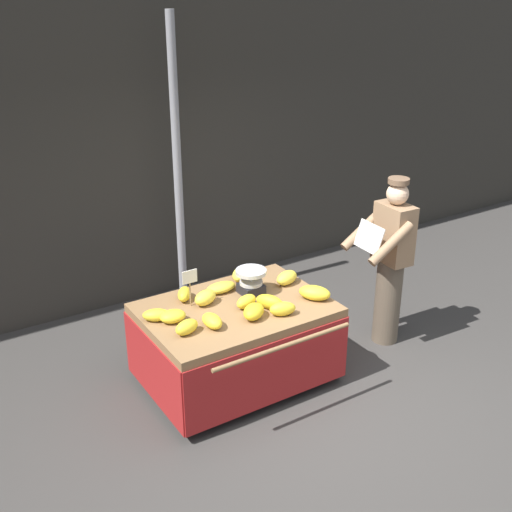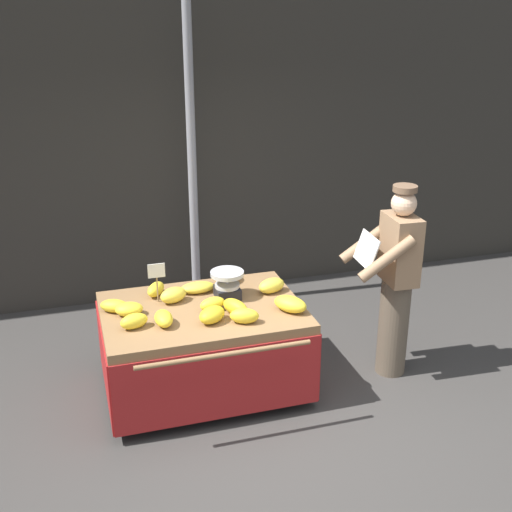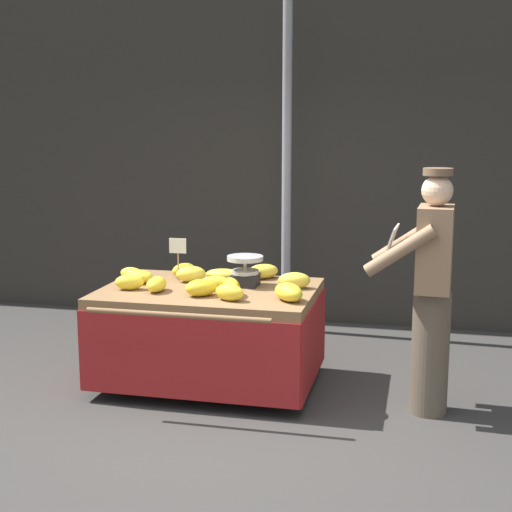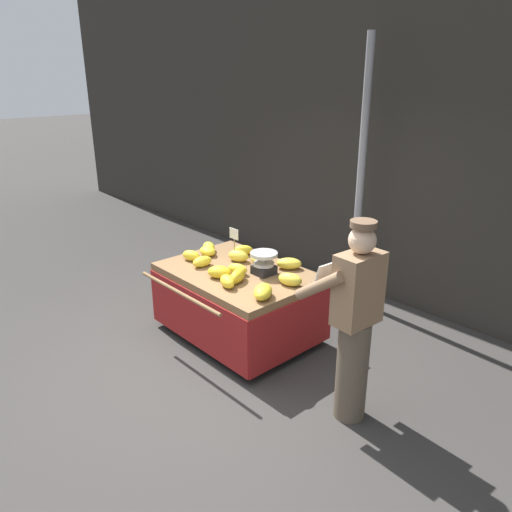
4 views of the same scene
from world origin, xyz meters
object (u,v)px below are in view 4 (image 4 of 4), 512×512
at_px(banana_bunch_5, 263,292).
at_px(vendor_person, 354,322).
at_px(banana_bunch_0, 208,251).
at_px(price_sign, 234,237).
at_px(banana_bunch_9, 290,279).
at_px(banana_bunch_3, 289,263).
at_px(banana_bunch_12, 191,256).
at_px(banana_bunch_10, 202,261).
at_px(banana_bunch_7, 238,269).
at_px(banana_cart, 238,288).
at_px(banana_bunch_2, 238,256).
at_px(banana_bunch_11, 238,276).
at_px(weighing_scale, 264,263).
at_px(banana_bunch_6, 209,247).
at_px(banana_bunch_4, 243,250).
at_px(street_pole, 361,178).
at_px(banana_bunch_13, 219,272).
at_px(banana_bunch_1, 227,281).
at_px(banana_bunch_8, 262,260).

height_order(banana_bunch_5, vendor_person, vendor_person).
bearing_deg(banana_bunch_0, banana_bunch_5, -13.78).
bearing_deg(price_sign, banana_bunch_9, -5.50).
xyz_separation_m(banana_bunch_3, banana_bunch_12, (-0.89, -0.62, -0.00)).
bearing_deg(banana_bunch_10, banana_bunch_12, 175.81).
xyz_separation_m(banana_bunch_3, banana_bunch_7, (-0.25, -0.50, -0.00)).
distance_m(banana_cart, banana_bunch_2, 0.38).
bearing_deg(banana_bunch_0, banana_bunch_7, -9.41).
bearing_deg(price_sign, banana_bunch_11, -37.08).
bearing_deg(weighing_scale, banana_cart, -150.56).
relative_size(banana_cart, banana_bunch_0, 7.46).
bearing_deg(banana_bunch_6, banana_bunch_3, 16.19).
distance_m(banana_bunch_5, banana_bunch_10, 1.01).
distance_m(banana_bunch_9, vendor_person, 1.05).
xyz_separation_m(weighing_scale, banana_bunch_7, (-0.18, -0.20, -0.06)).
relative_size(price_sign, banana_bunch_10, 1.47).
relative_size(banana_bunch_9, vendor_person, 0.14).
bearing_deg(banana_bunch_10, banana_bunch_11, 1.12).
height_order(banana_bunch_4, banana_bunch_6, banana_bunch_4).
bearing_deg(street_pole, banana_bunch_2, -108.30).
bearing_deg(banana_bunch_13, banana_bunch_0, 152.77).
bearing_deg(price_sign, banana_bunch_7, -35.84).
distance_m(banana_bunch_1, banana_bunch_12, 0.84).
height_order(banana_cart, price_sign, price_sign).
relative_size(banana_bunch_2, banana_bunch_5, 0.82).
xyz_separation_m(banana_bunch_9, banana_bunch_12, (-1.21, -0.32, -0.00)).
xyz_separation_m(banana_cart, banana_bunch_11, (0.23, -0.20, 0.27)).
xyz_separation_m(banana_bunch_4, banana_bunch_5, (0.99, -0.61, 0.01)).
relative_size(banana_bunch_0, banana_bunch_7, 1.01).
xyz_separation_m(weighing_scale, banana_bunch_5, (0.42, -0.40, -0.05)).
distance_m(weighing_scale, banana_bunch_12, 0.88).
bearing_deg(banana_bunch_8, street_pole, 79.23).
xyz_separation_m(weighing_scale, banana_bunch_6, (-0.94, -0.00, -0.07)).
height_order(banana_bunch_2, banana_bunch_10, banana_bunch_2).
bearing_deg(vendor_person, banana_bunch_1, -173.19).
height_order(banana_bunch_2, banana_bunch_11, same).
distance_m(banana_cart, banana_bunch_6, 0.75).
distance_m(price_sign, banana_bunch_0, 0.37).
relative_size(weighing_scale, banana_bunch_0, 1.28).
bearing_deg(price_sign, weighing_scale, -8.05).
height_order(banana_bunch_10, banana_bunch_11, banana_bunch_11).
bearing_deg(banana_bunch_4, vendor_person, -15.31).
bearing_deg(weighing_scale, banana_bunch_6, -179.94).
distance_m(banana_bunch_5, banana_bunch_7, 0.63).
relative_size(price_sign, banana_bunch_12, 1.56).
bearing_deg(banana_bunch_6, banana_bunch_11, -20.12).
distance_m(banana_bunch_10, banana_bunch_13, 0.37).
bearing_deg(banana_bunch_11, banana_bunch_12, 179.63).
xyz_separation_m(banana_bunch_0, banana_bunch_13, (0.60, -0.31, 0.01)).
distance_m(street_pole, banana_bunch_11, 1.99).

